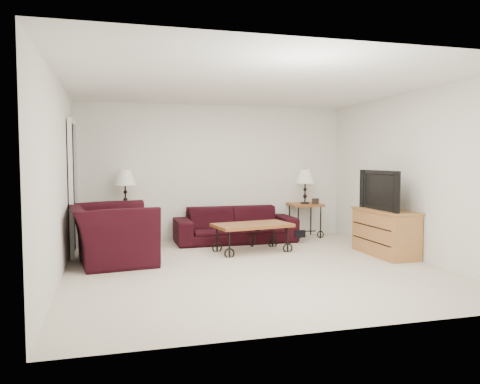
{
  "coord_description": "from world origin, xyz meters",
  "views": [
    {
      "loc": [
        -1.87,
        -6.18,
        1.5
      ],
      "look_at": [
        0.0,
        0.7,
        1.0
      ],
      "focal_mm": 35.48,
      "sensor_mm": 36.0,
      "label": 1
    }
  ],
  "objects_px": {
    "sofa": "(235,225)",
    "side_table_left": "(126,227)",
    "television": "(385,190)",
    "backpack": "(297,231)",
    "lamp_left": "(125,189)",
    "side_table_right": "(305,220)",
    "lamp_right": "(305,187)",
    "coffee_table": "(252,238)",
    "tv_stand": "(385,232)",
    "armchair": "(112,234)"
  },
  "relations": [
    {
      "from": "sofa",
      "to": "side_table_left",
      "type": "bearing_deg",
      "value": 174.63
    },
    {
      "from": "television",
      "to": "backpack",
      "type": "relative_size",
      "value": 2.63
    },
    {
      "from": "lamp_left",
      "to": "side_table_left",
      "type": "bearing_deg",
      "value": 0.0
    },
    {
      "from": "sofa",
      "to": "side_table_left",
      "type": "relative_size",
      "value": 3.29
    },
    {
      "from": "side_table_left",
      "to": "backpack",
      "type": "xyz_separation_m",
      "value": [
        2.99,
        -0.48,
        -0.13
      ]
    },
    {
      "from": "side_table_right",
      "to": "lamp_right",
      "type": "bearing_deg",
      "value": 0.0
    },
    {
      "from": "coffee_table",
      "to": "tv_stand",
      "type": "distance_m",
      "value": 2.08
    },
    {
      "from": "lamp_left",
      "to": "side_table_right",
      "type": "bearing_deg",
      "value": -0.0
    },
    {
      "from": "coffee_table",
      "to": "tv_stand",
      "type": "height_order",
      "value": "tv_stand"
    },
    {
      "from": "lamp_left",
      "to": "backpack",
      "type": "height_order",
      "value": "lamp_left"
    },
    {
      "from": "side_table_left",
      "to": "lamp_right",
      "type": "xyz_separation_m",
      "value": [
        3.34,
        -0.0,
        0.65
      ]
    },
    {
      "from": "sofa",
      "to": "side_table_right",
      "type": "xyz_separation_m",
      "value": [
        1.43,
        0.18,
        0.01
      ]
    },
    {
      "from": "coffee_table",
      "to": "tv_stand",
      "type": "bearing_deg",
      "value": -22.34
    },
    {
      "from": "sofa",
      "to": "television",
      "type": "xyz_separation_m",
      "value": [
        1.94,
        -1.74,
        0.7
      ]
    },
    {
      "from": "sofa",
      "to": "backpack",
      "type": "distance_m",
      "value": 1.13
    },
    {
      "from": "armchair",
      "to": "tv_stand",
      "type": "bearing_deg",
      "value": -104.73
    },
    {
      "from": "armchair",
      "to": "tv_stand",
      "type": "distance_m",
      "value": 4.14
    },
    {
      "from": "side_table_right",
      "to": "armchair",
      "type": "relative_size",
      "value": 0.5
    },
    {
      "from": "sofa",
      "to": "lamp_right",
      "type": "xyz_separation_m",
      "value": [
        1.43,
        0.18,
        0.66
      ]
    },
    {
      "from": "coffee_table",
      "to": "armchair",
      "type": "xyz_separation_m",
      "value": [
        -2.18,
        -0.27,
        0.19
      ]
    },
    {
      "from": "coffee_table",
      "to": "sofa",
      "type": "bearing_deg",
      "value": 92.23
    },
    {
      "from": "side_table_right",
      "to": "tv_stand",
      "type": "bearing_deg",
      "value": -74.46
    },
    {
      "from": "armchair",
      "to": "backpack",
      "type": "height_order",
      "value": "armchair"
    },
    {
      "from": "sofa",
      "to": "lamp_right",
      "type": "bearing_deg",
      "value": 7.19
    },
    {
      "from": "side_table_left",
      "to": "lamp_right",
      "type": "bearing_deg",
      "value": -0.0
    },
    {
      "from": "lamp_left",
      "to": "lamp_right",
      "type": "height_order",
      "value": "lamp_left"
    },
    {
      "from": "coffee_table",
      "to": "television",
      "type": "xyz_separation_m",
      "value": [
        1.9,
        -0.79,
        0.79
      ]
    },
    {
      "from": "tv_stand",
      "to": "armchair",
      "type": "bearing_deg",
      "value": 172.71
    },
    {
      "from": "lamp_left",
      "to": "coffee_table",
      "type": "relative_size",
      "value": 0.54
    },
    {
      "from": "side_table_right",
      "to": "tv_stand",
      "type": "relative_size",
      "value": 0.55
    },
    {
      "from": "coffee_table",
      "to": "lamp_right",
      "type": "bearing_deg",
      "value": 39.12
    },
    {
      "from": "side_table_right",
      "to": "television",
      "type": "xyz_separation_m",
      "value": [
        0.51,
        -1.92,
        0.69
      ]
    },
    {
      "from": "sofa",
      "to": "lamp_left",
      "type": "xyz_separation_m",
      "value": [
        -1.91,
        0.18,
        0.67
      ]
    },
    {
      "from": "side_table_right",
      "to": "backpack",
      "type": "height_order",
      "value": "side_table_right"
    },
    {
      "from": "side_table_left",
      "to": "coffee_table",
      "type": "height_order",
      "value": "side_table_left"
    },
    {
      "from": "sofa",
      "to": "lamp_right",
      "type": "distance_m",
      "value": 1.58
    },
    {
      "from": "coffee_table",
      "to": "backpack",
      "type": "relative_size",
      "value": 3.02
    },
    {
      "from": "sofa",
      "to": "lamp_right",
      "type": "relative_size",
      "value": 3.33
    },
    {
      "from": "side_table_right",
      "to": "coffee_table",
      "type": "relative_size",
      "value": 0.53
    },
    {
      "from": "lamp_left",
      "to": "armchair",
      "type": "height_order",
      "value": "lamp_left"
    },
    {
      "from": "side_table_left",
      "to": "armchair",
      "type": "height_order",
      "value": "armchair"
    },
    {
      "from": "side_table_left",
      "to": "sofa",
      "type": "bearing_deg",
      "value": -5.37
    },
    {
      "from": "television",
      "to": "side_table_right",
      "type": "bearing_deg",
      "value": -165.02
    },
    {
      "from": "coffee_table",
      "to": "armchair",
      "type": "height_order",
      "value": "armchair"
    },
    {
      "from": "coffee_table",
      "to": "backpack",
      "type": "xyz_separation_m",
      "value": [
        1.04,
        0.65,
        -0.03
      ]
    },
    {
      "from": "armchair",
      "to": "backpack",
      "type": "distance_m",
      "value": 3.36
    },
    {
      "from": "side_table_right",
      "to": "tv_stand",
      "type": "height_order",
      "value": "tv_stand"
    },
    {
      "from": "armchair",
      "to": "television",
      "type": "bearing_deg",
      "value": -104.77
    },
    {
      "from": "backpack",
      "to": "side_table_right",
      "type": "bearing_deg",
      "value": 54.11
    },
    {
      "from": "lamp_right",
      "to": "backpack",
      "type": "xyz_separation_m",
      "value": [
        -0.35,
        -0.48,
        -0.77
      ]
    }
  ]
}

